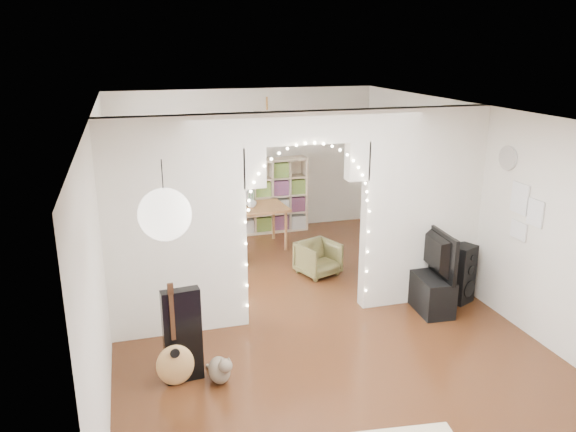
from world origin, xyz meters
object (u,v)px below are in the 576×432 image
object	(u,v)px
floor_speaker	(461,274)
dining_table	(252,211)
bookcase	(271,196)
media_console	(426,289)
dining_chair_right	(318,258)
acoustic_guitar	(174,349)
dining_chair_left	(215,254)

from	to	relation	value
floor_speaker	dining_table	world-z (taller)	floor_speaker
floor_speaker	bookcase	size ratio (longest dim) A/B	0.58
media_console	dining_chair_right	world-z (taller)	dining_chair_right
acoustic_guitar	dining_chair_right	size ratio (longest dim) A/B	1.71
bookcase	dining_chair_right	size ratio (longest dim) A/B	2.44
dining_table	dining_chair_right	bearing A→B (deg)	-68.30
dining_chair_left	floor_speaker	bearing A→B (deg)	-43.30
floor_speaker	dining_chair_left	bearing A→B (deg)	119.54
media_console	bookcase	world-z (taller)	bookcase
acoustic_guitar	floor_speaker	world-z (taller)	acoustic_guitar
acoustic_guitar	bookcase	xyz separation A→B (m)	(2.27, 4.71, 0.28)
acoustic_guitar	dining_table	size ratio (longest dim) A/B	0.79
dining_chair_left	dining_chair_right	distance (m)	1.68
floor_speaker	dining_table	distance (m)	3.75
acoustic_guitar	bookcase	world-z (taller)	bookcase
bookcase	floor_speaker	bearing A→B (deg)	-66.60
bookcase	dining_chair_left	bearing A→B (deg)	-132.81
acoustic_guitar	dining_chair_right	xyz separation A→B (m)	(2.43, 2.42, -0.17)
media_console	dining_table	world-z (taller)	dining_table
acoustic_guitar	media_console	bearing A→B (deg)	7.69
media_console	bookcase	xyz separation A→B (m)	(-1.23, 3.75, 0.46)
acoustic_guitar	dining_table	xyz separation A→B (m)	(1.70, 3.89, 0.25)
bookcase	media_console	bearing A→B (deg)	-73.61
bookcase	dining_table	distance (m)	1.00
acoustic_guitar	dining_chair_left	world-z (taller)	acoustic_guitar
media_console	bookcase	size ratio (longest dim) A/B	0.70
media_console	dining_table	xyz separation A→B (m)	(-1.79, 2.93, 0.43)
dining_chair_right	floor_speaker	bearing A→B (deg)	-63.31
media_console	dining_chair_left	size ratio (longest dim) A/B	2.12
media_console	dining_table	size ratio (longest dim) A/B	0.79
media_console	acoustic_guitar	bearing A→B (deg)	-160.63
media_console	dining_chair_left	world-z (taller)	media_console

